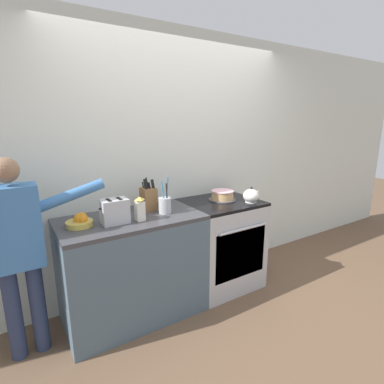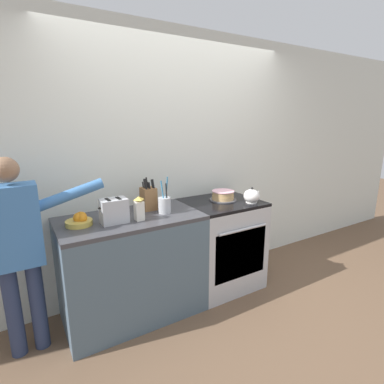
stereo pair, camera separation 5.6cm
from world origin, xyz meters
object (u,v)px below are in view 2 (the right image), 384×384
Objects in this scene: layer_cake at (223,196)px; milk_carton at (139,209)px; knife_block at (148,198)px; tea_kettle at (252,196)px; stove_range at (221,243)px; toaster at (114,211)px; fruit_bowl at (80,220)px; utensil_crock at (165,205)px; person_baker at (18,243)px.

milk_carton reaches higher than layer_cake.
knife_block is 1.48× the size of milk_carton.
layer_cake is at bearing -7.04° from knife_block.
tea_kettle is 0.97× the size of milk_carton.
toaster reaches higher than stove_range.
fruit_bowl is at bearing 160.91° from toaster.
knife_block is at bearing 114.60° from utensil_crock.
knife_block is 0.64m from fruit_bowl.
knife_block is (-0.78, 0.10, 0.06)m from layer_cake.
utensil_crock is 0.27m from milk_carton.
fruit_bowl reaches higher than stove_range.
stove_range is 0.62× the size of person_baker.
toaster reaches higher than fruit_bowl.
utensil_crock is at bearing 170.67° from tea_kettle.
person_baker reaches higher than milk_carton.
knife_block is at bearing 170.65° from stove_range.
milk_carton is (-0.94, -0.12, 0.56)m from stove_range.
milk_carton reaches higher than toaster.
knife_block is at bearing 172.96° from layer_cake.
person_baker is (-0.88, 0.09, -0.14)m from milk_carton.
layer_cake is at bearing 4.90° from toaster.
tea_kettle is at bearing -5.19° from toaster.
milk_carton is 0.90m from person_baker.
milk_carton is at bearing -172.84° from stove_range.
utensil_crock is 1.44× the size of toaster.
knife_block is at bearing 27.22° from toaster.
layer_cake is 1.85m from person_baker.
utensil_crock reaches higher than milk_carton.
tea_kettle is at bearing 1.22° from person_baker.
fruit_bowl is at bearing 174.97° from utensil_crock.
toaster is at bearing 1.98° from person_baker.
person_baker is at bearing -179.22° from stove_range.
tea_kettle is 1.02m from knife_block.
stove_range is 4.08× the size of toaster.
layer_cake is 1.23× the size of toaster.
utensil_crock is 0.46m from toaster.
person_baker is (-1.07, -0.15, -0.15)m from knife_block.
utensil_crock is (-0.67, -0.05, 0.54)m from stove_range.
fruit_bowl is 0.45m from person_baker.
utensil_crock is 1.58× the size of fruit_bowl.
stove_range is 4.49× the size of fruit_bowl.
stove_range is at bearing 3.70° from toaster.
knife_block is 1.32× the size of toaster.
stove_range is 0.51m from layer_cake.
tea_kettle is (0.22, -0.20, 0.53)m from stove_range.
knife_block is at bearing 9.90° from fruit_bowl.
person_baker is (-0.44, -0.04, -0.08)m from fruit_bowl.
milk_carton is at bearing -171.54° from layer_cake.
tea_kettle is 0.86× the size of toaster.
stove_range is at bearing 7.16° from milk_carton.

